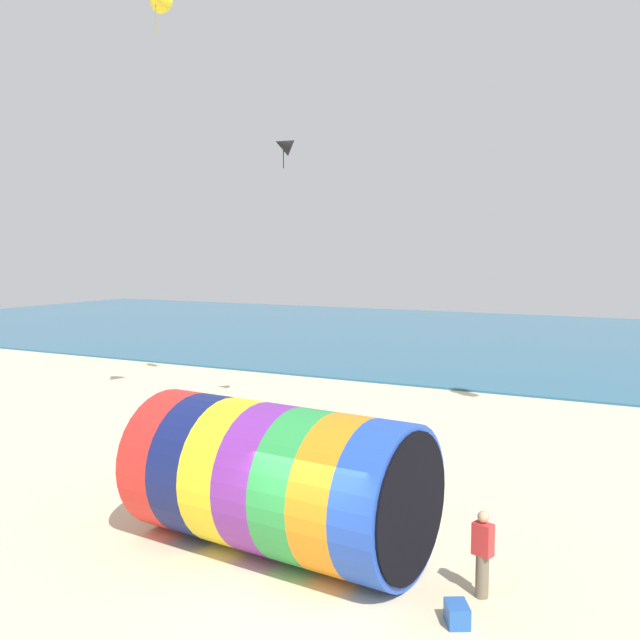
% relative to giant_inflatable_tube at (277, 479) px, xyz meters
% --- Properties ---
extents(ground_plane, '(120.00, 120.00, 0.00)m').
position_rel_giant_inflatable_tube_xyz_m(ground_plane, '(1.47, -1.89, -1.55)').
color(ground_plane, beige).
extents(sea, '(120.00, 40.00, 0.10)m').
position_rel_giant_inflatable_tube_xyz_m(sea, '(1.47, 38.60, -1.50)').
color(sea, '#236084').
rests_on(sea, ground).
extents(giant_inflatable_tube, '(6.53, 3.68, 3.11)m').
position_rel_giant_inflatable_tube_xyz_m(giant_inflatable_tube, '(0.00, 0.00, 0.00)').
color(giant_inflatable_tube, red).
rests_on(giant_inflatable_tube, ground).
extents(kite_handler, '(0.41, 0.32, 1.62)m').
position_rel_giant_inflatable_tube_xyz_m(kite_handler, '(4.34, -0.01, -0.73)').
color(kite_handler, '#726651').
rests_on(kite_handler, ground).
extents(kite_black_delta, '(0.99, 0.93, 1.22)m').
position_rel_giant_inflatable_tube_xyz_m(kite_black_delta, '(-5.53, 9.79, 8.48)').
color(kite_black_delta, black).
extents(cooler_box, '(0.57, 0.63, 0.36)m').
position_rel_giant_inflatable_tube_xyz_m(cooler_box, '(4.22, -1.14, -1.37)').
color(cooler_box, '#2659B2').
rests_on(cooler_box, ground).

